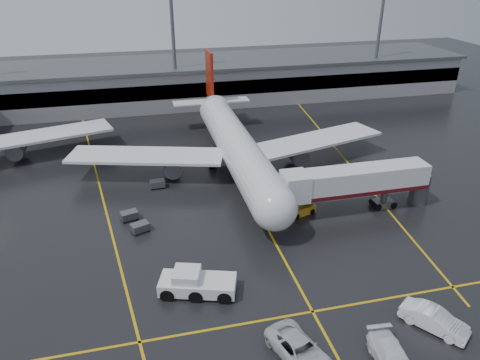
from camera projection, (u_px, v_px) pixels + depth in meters
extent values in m
plane|color=black|center=(251.00, 199.00, 60.45)|extent=(220.00, 220.00, 0.00)
cube|color=gold|center=(251.00, 199.00, 60.44)|extent=(0.25, 90.00, 0.02)
cube|color=gold|center=(313.00, 312.00, 41.29)|extent=(60.00, 0.25, 0.02)
cube|color=gold|center=(99.00, 182.00, 64.96)|extent=(9.99, 69.35, 0.02)
cube|color=gold|center=(343.00, 157.00, 72.93)|extent=(7.57, 69.64, 0.02)
cube|color=gray|center=(196.00, 82.00, 100.47)|extent=(120.00, 18.00, 8.00)
cube|color=black|center=(202.00, 90.00, 92.58)|extent=(120.00, 0.40, 3.00)
cube|color=#595B60|center=(195.00, 62.00, 98.55)|extent=(122.00, 19.00, 0.60)
cylinder|color=#595B60|center=(174.00, 48.00, 90.41)|extent=(0.70, 0.70, 25.00)
cylinder|color=#595B60|center=(378.00, 39.00, 99.85)|extent=(0.70, 0.70, 25.00)
cylinder|color=silver|center=(237.00, 147.00, 65.55)|extent=(5.20, 36.00, 5.20)
sphere|color=silver|center=(275.00, 208.00, 49.87)|extent=(5.20, 5.20, 5.20)
cone|color=silver|center=(211.00, 102.00, 83.57)|extent=(4.94, 8.00, 4.94)
cube|color=maroon|center=(209.00, 75.00, 82.26)|extent=(0.50, 5.50, 8.50)
cube|color=silver|center=(211.00, 101.00, 83.48)|extent=(14.00, 3.00, 0.25)
cube|color=silver|center=(146.00, 156.00, 64.92)|extent=(22.80, 11.83, 0.40)
cube|color=silver|center=(316.00, 140.00, 70.37)|extent=(22.80, 11.83, 0.40)
cylinder|color=#595B60|center=(172.00, 165.00, 65.40)|extent=(2.60, 4.50, 2.60)
cylinder|color=#595B60|center=(296.00, 153.00, 69.39)|extent=(2.60, 4.50, 2.60)
cylinder|color=#595B60|center=(266.00, 219.00, 53.91)|extent=(0.56, 0.56, 2.00)
cylinder|color=#595B60|center=(212.00, 162.00, 68.91)|extent=(0.56, 0.56, 2.00)
cylinder|color=#595B60|center=(253.00, 158.00, 70.25)|extent=(0.56, 0.56, 2.00)
cylinder|color=black|center=(266.00, 223.00, 54.15)|extent=(0.40, 1.10, 1.10)
cylinder|color=black|center=(212.00, 164.00, 69.11)|extent=(1.00, 1.40, 1.40)
cylinder|color=black|center=(253.00, 160.00, 70.45)|extent=(1.00, 1.40, 1.40)
cube|color=silver|center=(40.00, 136.00, 72.01)|extent=(22.80, 11.83, 0.40)
cylinder|color=#595B60|center=(17.00, 148.00, 71.03)|extent=(2.60, 4.50, 2.60)
cube|color=silver|center=(358.00, 179.00, 55.78)|extent=(18.00, 3.20, 3.00)
cube|color=#4B0B12|center=(357.00, 189.00, 56.36)|extent=(18.00, 3.30, 0.50)
cube|color=silver|center=(295.00, 186.00, 54.06)|extent=(3.00, 3.40, 3.30)
cylinder|color=#595B60|center=(384.00, 196.00, 57.91)|extent=(0.80, 0.80, 3.00)
cube|color=#595B60|center=(383.00, 204.00, 58.38)|extent=(2.60, 1.60, 0.90)
cylinder|color=#595B60|center=(419.00, 189.00, 58.74)|extent=(2.40, 2.40, 4.00)
cylinder|color=black|center=(375.00, 204.00, 58.15)|extent=(0.90, 1.80, 0.90)
cylinder|color=black|center=(391.00, 203.00, 58.61)|extent=(0.90, 1.80, 0.90)
cube|color=silver|center=(198.00, 284.00, 43.28)|extent=(7.78, 4.95, 1.24)
cube|color=silver|center=(187.00, 275.00, 42.89)|extent=(3.12, 3.12, 1.03)
cube|color=black|center=(187.00, 275.00, 42.89)|extent=(2.81, 2.81, 0.93)
cylinder|color=black|center=(170.00, 286.00, 43.61)|extent=(2.22, 3.37, 1.35)
cylinder|color=black|center=(198.00, 287.00, 43.44)|extent=(2.22, 3.37, 1.35)
cylinder|color=black|center=(226.00, 289.00, 43.27)|extent=(2.22, 3.37, 1.35)
cube|color=gold|center=(301.00, 210.00, 56.73)|extent=(3.90, 2.52, 1.10)
cube|color=#595B60|center=(302.00, 202.00, 56.26)|extent=(3.59, 1.91, 1.26)
cylinder|color=black|center=(293.00, 214.00, 56.29)|extent=(1.18, 1.84, 0.70)
cylinder|color=black|center=(309.00, 209.00, 57.40)|extent=(1.18, 1.84, 0.70)
imported|color=silver|center=(300.00, 351.00, 36.07)|extent=(4.83, 7.13, 1.82)
imported|color=white|center=(393.00, 360.00, 35.26)|extent=(3.00, 6.30, 1.77)
imported|color=white|center=(434.00, 320.00, 39.08)|extent=(4.99, 5.83, 1.89)
cube|color=#595B60|center=(140.00, 227.00, 52.97)|extent=(2.34, 1.96, 0.90)
cylinder|color=black|center=(136.00, 234.00, 52.40)|extent=(0.40, 0.20, 0.40)
cylinder|color=black|center=(149.00, 230.00, 53.23)|extent=(0.40, 0.20, 0.40)
cylinder|color=black|center=(132.00, 231.00, 53.12)|extent=(0.40, 0.20, 0.40)
cylinder|color=black|center=(145.00, 226.00, 53.96)|extent=(0.40, 0.20, 0.40)
cube|color=#595B60|center=(129.00, 215.00, 55.40)|extent=(2.28, 1.79, 0.90)
cylinder|color=black|center=(124.00, 222.00, 54.87)|extent=(0.40, 0.20, 0.40)
cylinder|color=black|center=(137.00, 219.00, 55.57)|extent=(0.40, 0.20, 0.40)
cylinder|color=black|center=(122.00, 218.00, 55.66)|extent=(0.40, 0.20, 0.40)
cylinder|color=black|center=(135.00, 215.00, 56.35)|extent=(0.40, 0.20, 0.40)
cube|color=#595B60|center=(157.00, 183.00, 63.06)|extent=(2.06, 1.40, 0.90)
cylinder|color=black|center=(152.00, 189.00, 62.64)|extent=(0.40, 0.20, 0.40)
cylinder|color=black|center=(164.00, 187.00, 63.04)|extent=(0.40, 0.20, 0.40)
cylinder|color=black|center=(151.00, 186.00, 63.50)|extent=(0.40, 0.20, 0.40)
cylinder|color=black|center=(163.00, 184.00, 63.90)|extent=(0.40, 0.20, 0.40)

